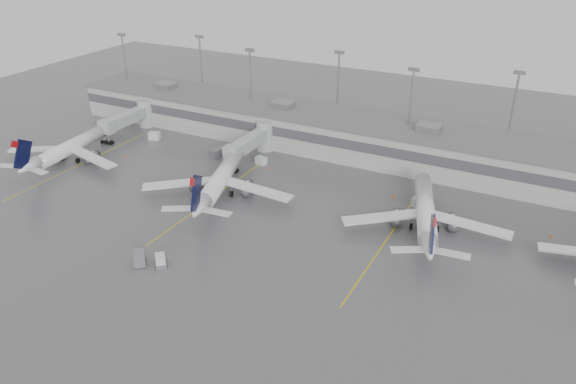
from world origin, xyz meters
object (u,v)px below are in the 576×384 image
at_px(jet_mid_right, 426,212).
at_px(baggage_tug, 161,261).
at_px(jet_mid_left, 220,179).
at_px(jet_far_left, 69,147).

relative_size(jet_mid_right, baggage_tug, 9.91).
distance_m(jet_mid_left, baggage_tug, 25.75).
bearing_deg(jet_far_left, jet_mid_right, -1.96).
bearing_deg(jet_mid_left, jet_mid_right, -9.71).
relative_size(jet_far_left, jet_mid_left, 0.97).
height_order(jet_far_left, jet_mid_right, jet_mid_right).
bearing_deg(baggage_tug, jet_mid_right, -0.31).
bearing_deg(jet_mid_left, baggage_tug, -95.36).
distance_m(jet_far_left, jet_mid_left, 38.83).
relative_size(jet_far_left, jet_mid_right, 1.00).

